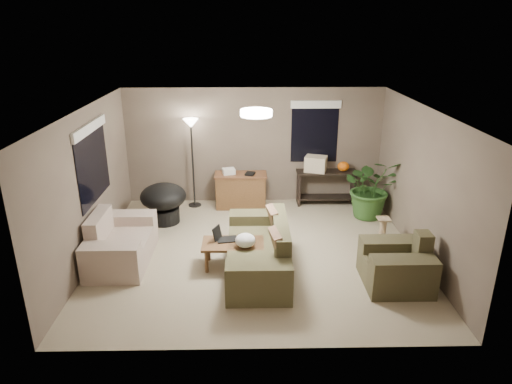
{
  "coord_description": "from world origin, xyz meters",
  "views": [
    {
      "loc": [
        -0.14,
        -7.07,
        3.77
      ],
      "look_at": [
        0.0,
        0.2,
        1.05
      ],
      "focal_mm": 32.0,
      "sensor_mm": 36.0,
      "label": 1
    }
  ],
  "objects_px": {
    "coffee_table": "(233,246)",
    "armchair": "(397,266)",
    "desk": "(241,190)",
    "cat_scratching_post": "(382,233)",
    "console_table": "(326,185)",
    "loveseat": "(120,244)",
    "houseplant": "(371,194)",
    "papasan_chair": "(164,200)",
    "floor_lamp": "(191,134)",
    "main_sofa": "(260,252)"
  },
  "relations": [
    {
      "from": "loveseat",
      "to": "houseplant",
      "type": "height_order",
      "value": "houseplant"
    },
    {
      "from": "loveseat",
      "to": "console_table",
      "type": "xyz_separation_m",
      "value": [
        3.85,
        2.49,
        0.14
      ]
    },
    {
      "from": "armchair",
      "to": "cat_scratching_post",
      "type": "height_order",
      "value": "armchair"
    },
    {
      "from": "main_sofa",
      "to": "houseplant",
      "type": "bearing_deg",
      "value": 42.05
    },
    {
      "from": "loveseat",
      "to": "armchair",
      "type": "relative_size",
      "value": 1.6
    },
    {
      "from": "main_sofa",
      "to": "loveseat",
      "type": "relative_size",
      "value": 1.37
    },
    {
      "from": "loveseat",
      "to": "cat_scratching_post",
      "type": "height_order",
      "value": "loveseat"
    },
    {
      "from": "coffee_table",
      "to": "armchair",
      "type": "bearing_deg",
      "value": -13.41
    },
    {
      "from": "desk",
      "to": "armchair",
      "type": "bearing_deg",
      "value": -52.68
    },
    {
      "from": "console_table",
      "to": "papasan_chair",
      "type": "relative_size",
      "value": 1.33
    },
    {
      "from": "main_sofa",
      "to": "armchair",
      "type": "relative_size",
      "value": 2.2
    },
    {
      "from": "houseplant",
      "to": "floor_lamp",
      "type": "bearing_deg",
      "value": 169.53
    },
    {
      "from": "loveseat",
      "to": "cat_scratching_post",
      "type": "xyz_separation_m",
      "value": [
        4.55,
        0.54,
        -0.08
      ]
    },
    {
      "from": "coffee_table",
      "to": "floor_lamp",
      "type": "xyz_separation_m",
      "value": [
        -0.92,
        2.65,
        1.24
      ]
    },
    {
      "from": "floor_lamp",
      "to": "cat_scratching_post",
      "type": "distance_m",
      "value": 4.28
    },
    {
      "from": "loveseat",
      "to": "desk",
      "type": "xyz_separation_m",
      "value": [
        1.99,
        2.35,
        0.08
      ]
    },
    {
      "from": "coffee_table",
      "to": "floor_lamp",
      "type": "distance_m",
      "value": 3.07
    },
    {
      "from": "desk",
      "to": "floor_lamp",
      "type": "bearing_deg",
      "value": 174.7
    },
    {
      "from": "loveseat",
      "to": "houseplant",
      "type": "bearing_deg",
      "value": 20.8
    },
    {
      "from": "armchair",
      "to": "floor_lamp",
      "type": "bearing_deg",
      "value": 136.45
    },
    {
      "from": "console_table",
      "to": "coffee_table",
      "type": "bearing_deg",
      "value": -125.87
    },
    {
      "from": "armchair",
      "to": "coffee_table",
      "type": "height_order",
      "value": "armchair"
    },
    {
      "from": "coffee_table",
      "to": "papasan_chair",
      "type": "xyz_separation_m",
      "value": [
        -1.42,
        1.78,
        0.11
      ]
    },
    {
      "from": "loveseat",
      "to": "coffee_table",
      "type": "distance_m",
      "value": 1.91
    },
    {
      "from": "papasan_chair",
      "to": "floor_lamp",
      "type": "xyz_separation_m",
      "value": [
        0.51,
        0.87,
        1.13
      ]
    },
    {
      "from": "main_sofa",
      "to": "papasan_chair",
      "type": "bearing_deg",
      "value": 134.52
    },
    {
      "from": "desk",
      "to": "loveseat",
      "type": "bearing_deg",
      "value": -130.29
    },
    {
      "from": "desk",
      "to": "houseplant",
      "type": "bearing_deg",
      "value": -12.4
    },
    {
      "from": "armchair",
      "to": "coffee_table",
      "type": "distance_m",
      "value": 2.57
    },
    {
      "from": "papasan_chair",
      "to": "houseplant",
      "type": "bearing_deg",
      "value": 2.66
    },
    {
      "from": "floor_lamp",
      "to": "loveseat",
      "type": "bearing_deg",
      "value": -111.83
    },
    {
      "from": "console_table",
      "to": "houseplant",
      "type": "relative_size",
      "value": 1.01
    },
    {
      "from": "desk",
      "to": "cat_scratching_post",
      "type": "xyz_separation_m",
      "value": [
        2.57,
        -1.81,
        -0.16
      ]
    },
    {
      "from": "armchair",
      "to": "floor_lamp",
      "type": "distance_m",
      "value": 4.89
    },
    {
      "from": "armchair",
      "to": "console_table",
      "type": "xyz_separation_m",
      "value": [
        -0.54,
        3.3,
        0.14
      ]
    },
    {
      "from": "loveseat",
      "to": "cat_scratching_post",
      "type": "relative_size",
      "value": 3.2
    },
    {
      "from": "main_sofa",
      "to": "houseplant",
      "type": "relative_size",
      "value": 1.72
    },
    {
      "from": "armchair",
      "to": "desk",
      "type": "height_order",
      "value": "armchair"
    },
    {
      "from": "armchair",
      "to": "floor_lamp",
      "type": "relative_size",
      "value": 0.52
    },
    {
      "from": "cat_scratching_post",
      "to": "houseplant",
      "type": "bearing_deg",
      "value": 86.0
    },
    {
      "from": "floor_lamp",
      "to": "armchair",
      "type": "bearing_deg",
      "value": -43.55
    },
    {
      "from": "console_table",
      "to": "papasan_chair",
      "type": "bearing_deg",
      "value": -164.68
    },
    {
      "from": "floor_lamp",
      "to": "houseplant",
      "type": "bearing_deg",
      "value": -10.47
    },
    {
      "from": "armchair",
      "to": "cat_scratching_post",
      "type": "bearing_deg",
      "value": 83.11
    },
    {
      "from": "houseplant",
      "to": "cat_scratching_post",
      "type": "relative_size",
      "value": 2.56
    },
    {
      "from": "loveseat",
      "to": "console_table",
      "type": "distance_m",
      "value": 4.59
    },
    {
      "from": "loveseat",
      "to": "coffee_table",
      "type": "xyz_separation_m",
      "value": [
        1.89,
        -0.21,
        0.06
      ]
    },
    {
      "from": "console_table",
      "to": "floor_lamp",
      "type": "relative_size",
      "value": 0.68
    },
    {
      "from": "coffee_table",
      "to": "desk",
      "type": "distance_m",
      "value": 2.56
    },
    {
      "from": "console_table",
      "to": "cat_scratching_post",
      "type": "xyz_separation_m",
      "value": [
        0.71,
        -1.96,
        -0.22
      ]
    }
  ]
}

